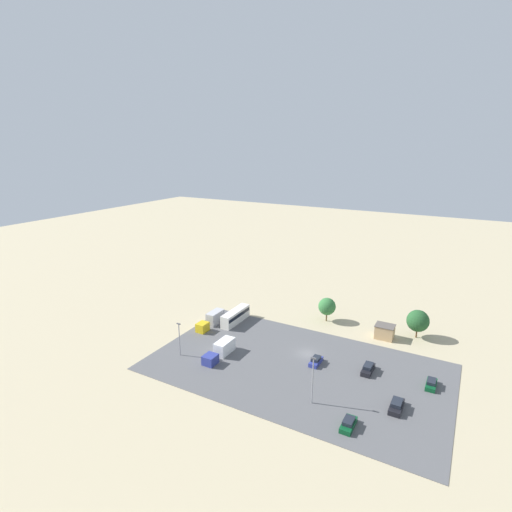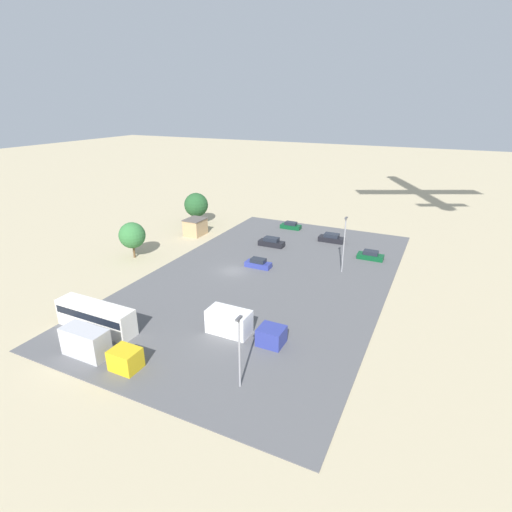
{
  "view_description": "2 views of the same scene",
  "coord_description": "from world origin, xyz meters",
  "px_view_note": "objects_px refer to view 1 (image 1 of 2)",
  "views": [
    {
      "loc": [
        -27.83,
        72.65,
        43.43
      ],
      "look_at": [
        -0.81,
        24.13,
        27.94
      ],
      "focal_mm": 28.0,
      "sensor_mm": 36.0,
      "label": 1
    },
    {
      "loc": [
        50.27,
        28.29,
        25.07
      ],
      "look_at": [
        -0.58,
        3.72,
        3.01
      ],
      "focal_mm": 28.0,
      "sensor_mm": 36.0,
      "label": 2
    }
  ],
  "objects_px": {
    "parked_car_2": "(368,369)",
    "parked_car_3": "(348,424)",
    "parked_car_1": "(396,406)",
    "parked_truck_1": "(212,320)",
    "parked_truck_0": "(221,350)",
    "parked_car_0": "(431,384)",
    "bus": "(235,316)",
    "parked_car_4": "(316,361)",
    "shed_building": "(385,332)"
  },
  "relations": [
    {
      "from": "shed_building",
      "to": "parked_car_0",
      "type": "relative_size",
      "value": 1.03
    },
    {
      "from": "parked_car_4",
      "to": "parked_car_2",
      "type": "bearing_deg",
      "value": -168.11
    },
    {
      "from": "shed_building",
      "to": "parked_car_2",
      "type": "height_order",
      "value": "shed_building"
    },
    {
      "from": "parked_car_4",
      "to": "parked_truck_1",
      "type": "bearing_deg",
      "value": -8.75
    },
    {
      "from": "parked_truck_1",
      "to": "parked_truck_0",
      "type": "bearing_deg",
      "value": 132.28
    },
    {
      "from": "parked_car_0",
      "to": "parked_truck_0",
      "type": "height_order",
      "value": "parked_truck_0"
    },
    {
      "from": "shed_building",
      "to": "parked_truck_1",
      "type": "distance_m",
      "value": 41.45
    },
    {
      "from": "parked_truck_0",
      "to": "parked_truck_1",
      "type": "xyz_separation_m",
      "value": [
        10.28,
        -11.31,
        0.12
      ]
    },
    {
      "from": "parked_car_2",
      "to": "parked_car_3",
      "type": "xyz_separation_m",
      "value": [
        -1.3,
        17.67,
        -0.07
      ]
    },
    {
      "from": "parked_car_0",
      "to": "parked_car_1",
      "type": "xyz_separation_m",
      "value": [
        4.4,
        9.93,
        0.07
      ]
    },
    {
      "from": "shed_building",
      "to": "parked_car_2",
      "type": "xyz_separation_m",
      "value": [
        -0.3,
        16.42,
        -0.87
      ]
    },
    {
      "from": "parked_car_1",
      "to": "parked_car_3",
      "type": "relative_size",
      "value": 1.11
    },
    {
      "from": "parked_car_1",
      "to": "parked_truck_1",
      "type": "distance_m",
      "value": 47.87
    },
    {
      "from": "parked_car_1",
      "to": "parked_car_3",
      "type": "xyz_separation_m",
      "value": [
        5.82,
        8.39,
        -0.05
      ]
    },
    {
      "from": "bus",
      "to": "parked_car_3",
      "type": "relative_size",
      "value": 2.37
    },
    {
      "from": "parked_car_0",
      "to": "parked_truck_0",
      "type": "xyz_separation_m",
      "value": [
        40.54,
        9.58,
        0.69
      ]
    },
    {
      "from": "parked_car_4",
      "to": "parked_car_3",
      "type": "bearing_deg",
      "value": 126.25
    },
    {
      "from": "parked_car_1",
      "to": "parked_car_4",
      "type": "bearing_deg",
      "value": 157.43
    },
    {
      "from": "bus",
      "to": "parked_car_4",
      "type": "bearing_deg",
      "value": 160.38
    },
    {
      "from": "parked_car_0",
      "to": "parked_car_4",
      "type": "distance_m",
      "value": 21.8
    },
    {
      "from": "parked_car_1",
      "to": "parked_truck_1",
      "type": "xyz_separation_m",
      "value": [
        46.42,
        -11.65,
        0.75
      ]
    },
    {
      "from": "bus",
      "to": "parked_car_1",
      "type": "bearing_deg",
      "value": 159.16
    },
    {
      "from": "bus",
      "to": "parked_truck_1",
      "type": "distance_m",
      "value": 6.1
    },
    {
      "from": "parked_car_3",
      "to": "parked_truck_0",
      "type": "xyz_separation_m",
      "value": [
        30.32,
        -8.73,
        0.68
      ]
    },
    {
      "from": "bus",
      "to": "parked_car_3",
      "type": "bearing_deg",
      "value": 146.1
    },
    {
      "from": "parked_car_2",
      "to": "parked_truck_0",
      "type": "bearing_deg",
      "value": -162.88
    },
    {
      "from": "bus",
      "to": "parked_car_3",
      "type": "height_order",
      "value": "bus"
    },
    {
      "from": "parked_car_3",
      "to": "parked_truck_0",
      "type": "height_order",
      "value": "parked_truck_0"
    },
    {
      "from": "parked_car_1",
      "to": "parked_car_4",
      "type": "relative_size",
      "value": 1.14
    },
    {
      "from": "parked_car_3",
      "to": "parked_car_4",
      "type": "relative_size",
      "value": 1.03
    },
    {
      "from": "shed_building",
      "to": "parked_car_1",
      "type": "relative_size",
      "value": 0.91
    },
    {
      "from": "parked_car_0",
      "to": "parked_car_1",
      "type": "distance_m",
      "value": 10.86
    },
    {
      "from": "parked_car_0",
      "to": "parked_truck_1",
      "type": "bearing_deg",
      "value": 178.06
    },
    {
      "from": "bus",
      "to": "parked_car_2",
      "type": "relative_size",
      "value": 2.15
    },
    {
      "from": "parked_car_0",
      "to": "parked_car_1",
      "type": "relative_size",
      "value": 0.88
    },
    {
      "from": "parked_car_0",
      "to": "parked_car_4",
      "type": "height_order",
      "value": "parked_car_4"
    },
    {
      "from": "bus",
      "to": "parked_truck_1",
      "type": "bearing_deg",
      "value": 46.5
    },
    {
      "from": "parked_truck_1",
      "to": "parked_car_4",
      "type": "bearing_deg",
      "value": 171.25
    },
    {
      "from": "shed_building",
      "to": "bus",
      "type": "height_order",
      "value": "bus"
    },
    {
      "from": "bus",
      "to": "parked_car_0",
      "type": "xyz_separation_m",
      "value": [
        -46.63,
        6.14,
        -1.13
      ]
    },
    {
      "from": "parked_car_2",
      "to": "bus",
      "type": "bearing_deg",
      "value": 169.05
    },
    {
      "from": "parked_car_3",
      "to": "parked_truck_1",
      "type": "xyz_separation_m",
      "value": [
        40.6,
        -20.04,
        0.8
      ]
    },
    {
      "from": "parked_car_2",
      "to": "parked_car_4",
      "type": "distance_m",
      "value": 10.32
    },
    {
      "from": "parked_car_2",
      "to": "parked_car_4",
      "type": "bearing_deg",
      "value": -168.11
    },
    {
      "from": "bus",
      "to": "parked_car_2",
      "type": "height_order",
      "value": "bus"
    },
    {
      "from": "shed_building",
      "to": "parked_car_3",
      "type": "bearing_deg",
      "value": 92.69
    },
    {
      "from": "parked_car_4",
      "to": "bus",
      "type": "bearing_deg",
      "value": -19.62
    },
    {
      "from": "shed_building",
      "to": "parked_truck_1",
      "type": "xyz_separation_m",
      "value": [
        39.0,
        14.05,
        -0.14
      ]
    },
    {
      "from": "parked_car_0",
      "to": "parked_car_4",
      "type": "xyz_separation_m",
      "value": [
        21.62,
        2.77,
        0.01
      ]
    },
    {
      "from": "parked_car_1",
      "to": "parked_car_3",
      "type": "distance_m",
      "value": 10.21
    }
  ]
}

